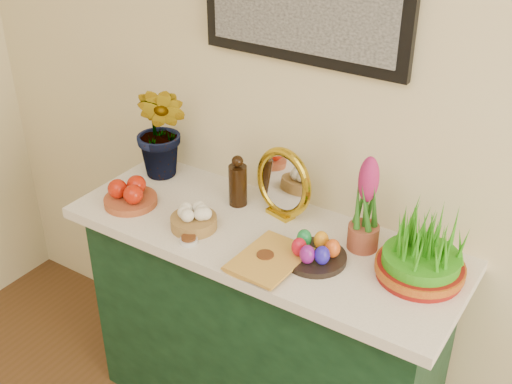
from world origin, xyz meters
TOP-DOWN VIEW (x-y plane):
  - sideboard at (-0.43, 2.00)m, footprint 1.30×0.45m
  - tablecloth at (-0.43, 2.00)m, footprint 1.40×0.55m
  - hyacinth_green at (-0.97, 2.13)m, footprint 0.27×0.23m
  - apple_bowl at (-0.94, 1.89)m, footprint 0.25×0.25m
  - garlic_basket at (-0.65, 1.89)m, footprint 0.17×0.17m
  - vinegar_cruet at (-0.61, 2.11)m, footprint 0.07×0.07m
  - mirror at (-0.44, 2.14)m, footprint 0.26×0.12m
  - book at (-0.41, 1.86)m, footprint 0.18×0.26m
  - spice_dish_left at (-0.61, 1.81)m, footprint 0.06×0.06m
  - spice_dish_right at (-0.33, 1.86)m, footprint 0.07×0.07m
  - egg_plate at (-0.21, 1.95)m, footprint 0.25×0.25m
  - hyacinth_pink at (-0.11, 2.10)m, footprint 0.10×0.10m
  - wheatgrass_sabzeh at (0.11, 2.05)m, footprint 0.28×0.28m

SIDE VIEW (x-z plane):
  - sideboard at x=-0.43m, z-range 0.00..0.85m
  - tablecloth at x=-0.43m, z-range 0.85..0.89m
  - spice_dish_left at x=-0.61m, z-range 0.89..0.91m
  - spice_dish_right at x=-0.33m, z-range 0.89..0.92m
  - book at x=-0.41m, z-range 0.89..0.92m
  - egg_plate at x=-0.21m, z-range 0.88..0.97m
  - garlic_basket at x=-0.65m, z-range 0.88..0.97m
  - apple_bowl at x=-0.94m, z-range 0.88..0.98m
  - vinegar_cruet at x=-0.61m, z-range 0.88..1.08m
  - wheatgrass_sabzeh at x=0.11m, z-range 0.88..1.10m
  - mirror at x=-0.44m, z-range 0.88..1.14m
  - hyacinth_pink at x=-0.11m, z-range 0.87..1.21m
  - hyacinth_green at x=-0.97m, z-range 0.89..1.41m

